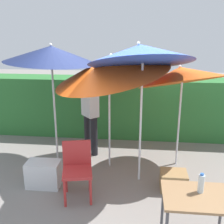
{
  "coord_description": "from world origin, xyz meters",
  "views": [
    {
      "loc": [
        0.49,
        -4.4,
        2.58
      ],
      "look_at": [
        0.0,
        0.3,
        1.1
      ],
      "focal_mm": 44.09,
      "sensor_mm": 36.0,
      "label": 1
    }
  ],
  "objects": [
    {
      "name": "bottle_water",
      "position": [
        1.22,
        -1.57,
        0.87
      ],
      "size": [
        0.07,
        0.07,
        0.24
      ],
      "color": "silver",
      "rests_on": "folding_table"
    },
    {
      "name": "umbrella_rainbow",
      "position": [
        1.2,
        0.53,
        1.76
      ],
      "size": [
        1.66,
        1.6,
        2.2
      ],
      "color": "silver",
      "rests_on": "ground_plane"
    },
    {
      "name": "folding_table",
      "position": [
        1.18,
        -1.64,
        0.66
      ],
      "size": [
        0.8,
        0.6,
        0.76
      ],
      "color": "#4C4C51",
      "rests_on": "ground_plane"
    },
    {
      "name": "chair_plastic",
      "position": [
        -0.44,
        -0.69,
        0.51
      ],
      "size": [
        0.52,
        0.52,
        0.89
      ],
      "color": "#B72D2D",
      "rests_on": "ground_plane"
    },
    {
      "name": "ground_plane",
      "position": [
        0.0,
        0.0,
        0.0
      ],
      "size": [
        24.0,
        24.0,
        0.0
      ],
      "primitive_type": "plane",
      "color": "gray"
    },
    {
      "name": "hedge_row",
      "position": [
        0.0,
        1.96,
        0.71
      ],
      "size": [
        8.0,
        0.7,
        1.41
      ],
      "primitive_type": "cube",
      "color": "#2D7033",
      "rests_on": "ground_plane"
    },
    {
      "name": "umbrella_yellow",
      "position": [
        -1.12,
        0.47,
        2.1
      ],
      "size": [
        1.69,
        1.68,
        2.3
      ],
      "color": "silver",
      "rests_on": "ground_plane"
    },
    {
      "name": "umbrella_navy",
      "position": [
        0.48,
        -0.12,
        2.17
      ],
      "size": [
        1.68,
        1.66,
        2.58
      ],
      "color": "silver",
      "rests_on": "ground_plane"
    },
    {
      "name": "crate_cardboard",
      "position": [
        1.09,
        -0.35,
        0.15
      ],
      "size": [
        0.43,
        0.35,
        0.31
      ],
      "primitive_type": "cube",
      "color": "#9E7A4C",
      "rests_on": "ground_plane"
    },
    {
      "name": "person_vendor",
      "position": [
        -0.51,
        0.88,
        0.93
      ],
      "size": [
        0.43,
        0.48,
        1.88
      ],
      "color": "black",
      "rests_on": "ground_plane"
    },
    {
      "name": "umbrella_orange",
      "position": [
        -0.03,
        0.3,
        1.92
      ],
      "size": [
        2.09,
        2.05,
        2.39
      ],
      "color": "silver",
      "rests_on": "ground_plane"
    },
    {
      "name": "cooler_box",
      "position": [
        -1.07,
        -0.48,
        0.22
      ],
      "size": [
        0.55,
        0.33,
        0.44
      ],
      "primitive_type": "cube",
      "color": "silver",
      "rests_on": "ground_plane"
    }
  ]
}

